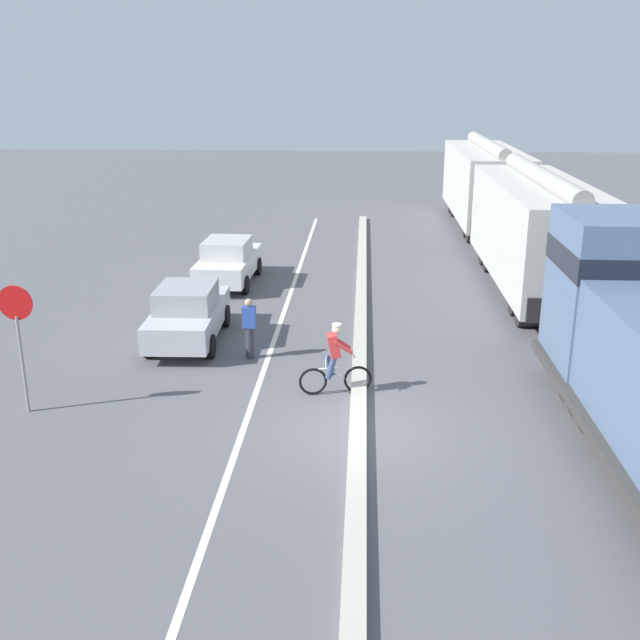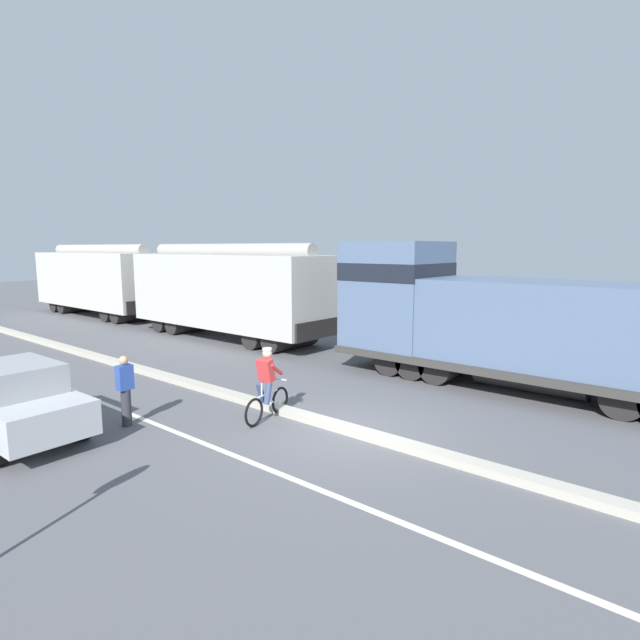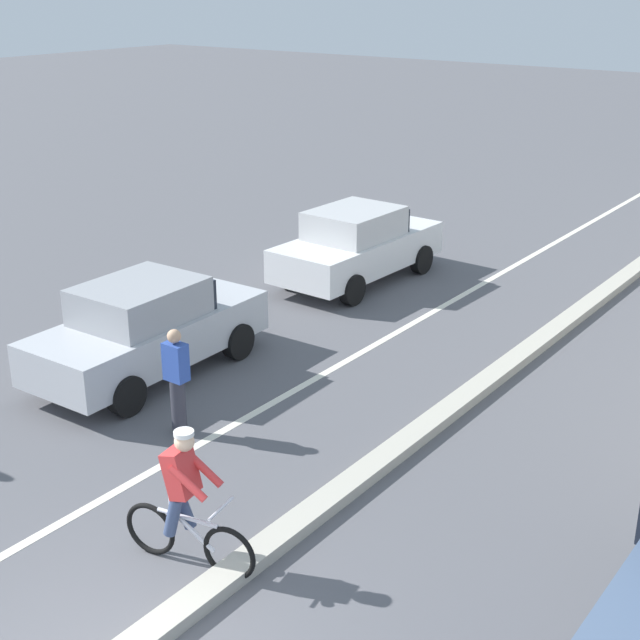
{
  "view_description": "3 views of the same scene",
  "coord_description": "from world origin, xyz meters",
  "px_view_note": "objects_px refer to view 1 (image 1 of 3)",
  "views": [
    {
      "loc": [
        0.04,
        -14.16,
        7.08
      ],
      "look_at": [
        -0.97,
        2.92,
        1.45
      ],
      "focal_mm": 42.0,
      "sensor_mm": 36.0,
      "label": 1
    },
    {
      "loc": [
        -8.42,
        -6.28,
        4.01
      ],
      "look_at": [
        2.27,
        2.61,
        1.99
      ],
      "focal_mm": 28.0,
      "sensor_mm": 36.0,
      "label": 2
    },
    {
      "loc": [
        5.61,
        -3.98,
        6.21
      ],
      "look_at": [
        -2.82,
        7.4,
        0.72
      ],
      "focal_mm": 50.0,
      "sensor_mm": 36.0,
      "label": 3
    }
  ],
  "objects_px": {
    "hopper_car_lead": "(537,232)",
    "hopper_car_middle": "(485,184)",
    "pedestrian_by_cars": "(249,327)",
    "parked_car_white": "(228,261)",
    "parked_car_silver": "(188,313)",
    "stop_sign": "(18,324)",
    "cyclist": "(335,361)"
  },
  "relations": [
    {
      "from": "parked_car_silver",
      "to": "stop_sign",
      "type": "bearing_deg",
      "value": -118.06
    },
    {
      "from": "hopper_car_middle",
      "to": "pedestrian_by_cars",
      "type": "height_order",
      "value": "hopper_car_middle"
    },
    {
      "from": "parked_car_silver",
      "to": "pedestrian_by_cars",
      "type": "bearing_deg",
      "value": -32.48
    },
    {
      "from": "hopper_car_lead",
      "to": "pedestrian_by_cars",
      "type": "relative_size",
      "value": 6.54
    },
    {
      "from": "hopper_car_lead",
      "to": "stop_sign",
      "type": "height_order",
      "value": "hopper_car_lead"
    },
    {
      "from": "hopper_car_lead",
      "to": "parked_car_white",
      "type": "relative_size",
      "value": 2.5
    },
    {
      "from": "hopper_car_middle",
      "to": "parked_car_white",
      "type": "bearing_deg",
      "value": -133.34
    },
    {
      "from": "parked_car_silver",
      "to": "pedestrian_by_cars",
      "type": "height_order",
      "value": "same"
    },
    {
      "from": "hopper_car_lead",
      "to": "pedestrian_by_cars",
      "type": "distance_m",
      "value": 11.13
    },
    {
      "from": "parked_car_white",
      "to": "pedestrian_by_cars",
      "type": "height_order",
      "value": "same"
    },
    {
      "from": "hopper_car_lead",
      "to": "parked_car_silver",
      "type": "bearing_deg",
      "value": -152.01
    },
    {
      "from": "cyclist",
      "to": "stop_sign",
      "type": "distance_m",
      "value": 6.95
    },
    {
      "from": "hopper_car_lead",
      "to": "cyclist",
      "type": "height_order",
      "value": "hopper_car_lead"
    },
    {
      "from": "hopper_car_lead",
      "to": "parked_car_silver",
      "type": "height_order",
      "value": "hopper_car_lead"
    },
    {
      "from": "parked_car_silver",
      "to": "hopper_car_lead",
      "type": "bearing_deg",
      "value": 27.99
    },
    {
      "from": "hopper_car_lead",
      "to": "hopper_car_middle",
      "type": "relative_size",
      "value": 1.0
    },
    {
      "from": "hopper_car_lead",
      "to": "stop_sign",
      "type": "relative_size",
      "value": 3.68
    },
    {
      "from": "parked_car_white",
      "to": "hopper_car_lead",
      "type": "bearing_deg",
      "value": -2.34
    },
    {
      "from": "parked_car_white",
      "to": "stop_sign",
      "type": "height_order",
      "value": "stop_sign"
    },
    {
      "from": "parked_car_white",
      "to": "pedestrian_by_cars",
      "type": "relative_size",
      "value": 2.62
    },
    {
      "from": "hopper_car_lead",
      "to": "parked_car_white",
      "type": "bearing_deg",
      "value": 177.66
    },
    {
      "from": "cyclist",
      "to": "hopper_car_lead",
      "type": "bearing_deg",
      "value": 54.6
    },
    {
      "from": "parked_car_silver",
      "to": "stop_sign",
      "type": "relative_size",
      "value": 1.47
    },
    {
      "from": "pedestrian_by_cars",
      "to": "stop_sign",
      "type": "bearing_deg",
      "value": -141.37
    },
    {
      "from": "cyclist",
      "to": "parked_car_white",
      "type": "bearing_deg",
      "value": 113.71
    },
    {
      "from": "parked_car_silver",
      "to": "cyclist",
      "type": "relative_size",
      "value": 2.47
    },
    {
      "from": "parked_car_silver",
      "to": "stop_sign",
      "type": "height_order",
      "value": "stop_sign"
    },
    {
      "from": "stop_sign",
      "to": "pedestrian_by_cars",
      "type": "relative_size",
      "value": 1.78
    },
    {
      "from": "hopper_car_middle",
      "to": "cyclist",
      "type": "distance_m",
      "value": 21.61
    },
    {
      "from": "parked_car_white",
      "to": "stop_sign",
      "type": "xyz_separation_m",
      "value": [
        -2.57,
        -10.78,
        1.21
      ]
    },
    {
      "from": "hopper_car_lead",
      "to": "parked_car_white",
      "type": "xyz_separation_m",
      "value": [
        -10.54,
        0.43,
        -1.26
      ]
    },
    {
      "from": "cyclist",
      "to": "stop_sign",
      "type": "relative_size",
      "value": 0.6
    }
  ]
}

